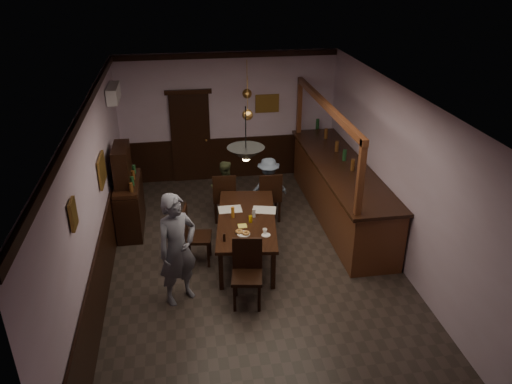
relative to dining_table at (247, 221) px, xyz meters
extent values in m
cube|color=#2D2621|center=(0.08, -0.49, -0.69)|extent=(5.00, 8.00, 0.01)
cube|color=white|center=(0.08, -0.49, 2.31)|extent=(5.00, 8.00, 0.01)
cube|color=#BAA0B6|center=(0.08, 3.51, 0.81)|extent=(5.00, 0.01, 3.00)
cube|color=#BAA0B6|center=(0.08, -4.49, 0.81)|extent=(5.00, 0.01, 3.00)
cube|color=#BAA0B6|center=(-2.42, -0.49, 0.81)|extent=(0.01, 8.00, 3.00)
cube|color=#BAA0B6|center=(2.58, -0.49, 0.81)|extent=(0.01, 8.00, 3.00)
cube|color=black|center=(0.00, 0.00, 0.03)|extent=(1.29, 2.32, 0.06)
cube|color=black|center=(-0.56, -0.95, -0.34)|extent=(0.07, 0.07, 0.69)
cube|color=black|center=(0.28, -1.07, -0.34)|extent=(0.07, 0.07, 0.69)
cube|color=black|center=(-0.28, 1.07, -0.34)|extent=(0.07, 0.07, 0.69)
cube|color=black|center=(0.56, 0.95, -0.34)|extent=(0.07, 0.07, 0.69)
cube|color=black|center=(-0.26, 1.40, -0.20)|extent=(0.48, 0.48, 0.05)
cube|color=black|center=(-0.27, 1.19, 0.10)|extent=(0.46, 0.06, 0.54)
cube|color=black|center=(-0.07, 1.58, -0.45)|extent=(0.04, 0.04, 0.47)
cube|color=black|center=(-0.44, 1.59, -0.45)|extent=(0.04, 0.04, 0.47)
cube|color=black|center=(-0.09, 1.21, -0.45)|extent=(0.04, 0.04, 0.47)
cube|color=black|center=(-0.45, 1.22, -0.45)|extent=(0.04, 0.04, 0.47)
cube|color=black|center=(0.63, 1.28, -0.19)|extent=(0.46, 0.46, 0.05)
cube|color=black|center=(0.63, 1.07, 0.10)|extent=(0.46, 0.04, 0.55)
cube|color=black|center=(0.82, 1.46, -0.45)|extent=(0.04, 0.04, 0.47)
cube|color=black|center=(0.44, 1.46, -0.45)|extent=(0.04, 0.04, 0.47)
cube|color=black|center=(0.82, 1.09, -0.45)|extent=(0.04, 0.04, 0.47)
cube|color=black|center=(0.44, 1.09, -0.45)|extent=(0.04, 0.04, 0.47)
cube|color=black|center=(-0.19, -1.39, -0.19)|extent=(0.53, 0.53, 0.05)
cube|color=black|center=(-0.16, -1.18, 0.10)|extent=(0.46, 0.12, 0.55)
cube|color=black|center=(-0.41, -1.54, -0.45)|extent=(0.04, 0.04, 0.47)
cube|color=black|center=(-0.04, -1.60, -0.45)|extent=(0.04, 0.04, 0.47)
cube|color=black|center=(-0.34, -1.17, -0.45)|extent=(0.04, 0.04, 0.47)
cube|color=black|center=(0.02, -1.23, -0.45)|extent=(0.04, 0.04, 0.47)
cube|color=black|center=(-0.87, -0.08, -0.20)|extent=(0.52, 0.52, 0.05)
cube|color=black|center=(-1.07, -0.05, 0.10)|extent=(0.11, 0.46, 0.54)
cube|color=black|center=(-0.71, -0.29, -0.45)|extent=(0.04, 0.04, 0.47)
cube|color=black|center=(-0.66, 0.07, -0.45)|extent=(0.04, 0.04, 0.47)
cube|color=black|center=(-1.08, -0.24, -0.45)|extent=(0.04, 0.04, 0.47)
cube|color=black|center=(-1.03, 0.13, -0.45)|extent=(0.04, 0.04, 0.47)
imported|color=slate|center=(-1.21, -1.10, 0.23)|extent=(0.80, 0.73, 1.83)
imported|color=#4B5533|center=(-0.23, 1.60, -0.09)|extent=(0.63, 0.52, 1.19)
imported|color=slate|center=(0.66, 1.47, -0.06)|extent=(0.86, 0.57, 1.25)
cube|color=silver|center=(-0.25, 0.37, 0.07)|extent=(0.42, 0.30, 0.01)
cube|color=silver|center=(0.36, 0.25, 0.07)|extent=(0.48, 0.39, 0.01)
cube|color=#E1D353|center=(-0.11, -0.26, 0.07)|extent=(0.17, 0.17, 0.00)
cylinder|color=white|center=(0.23, -0.63, 0.07)|extent=(0.15, 0.15, 0.01)
imported|color=white|center=(0.23, -0.57, 0.11)|extent=(0.09, 0.09, 0.07)
cylinder|color=white|center=(-0.13, -0.54, 0.07)|extent=(0.22, 0.22, 0.01)
torus|color=#C68C47|center=(-0.19, -0.50, 0.10)|extent=(0.13, 0.13, 0.04)
torus|color=#C68C47|center=(-0.09, -0.56, 0.10)|extent=(0.13, 0.13, 0.04)
cylinder|color=yellow|center=(0.05, -0.15, 0.12)|extent=(0.07, 0.07, 0.12)
cylinder|color=#BF721E|center=(-0.23, 0.07, 0.16)|extent=(0.06, 0.06, 0.20)
cylinder|color=silver|center=(0.14, 0.03, 0.14)|extent=(0.06, 0.06, 0.15)
cylinder|color=black|center=(-0.46, -0.71, 0.13)|extent=(0.04, 0.04, 0.14)
cube|color=black|center=(-2.12, 1.29, -0.22)|extent=(0.47, 1.31, 0.94)
cube|color=black|center=(-2.12, 1.29, 0.30)|extent=(0.45, 1.27, 0.08)
cube|color=black|center=(-2.17, 1.29, 0.67)|extent=(0.28, 0.84, 0.75)
cube|color=#4B2414|center=(2.08, 1.13, -0.13)|extent=(0.91, 4.27, 1.12)
cube|color=black|center=(2.06, 1.13, 0.45)|extent=(1.02, 4.37, 0.06)
cube|color=#4B2414|center=(1.67, 1.13, 1.70)|extent=(0.10, 4.16, 0.12)
cube|color=#4B2414|center=(1.67, -0.91, 1.09)|extent=(0.10, 0.10, 1.32)
cube|color=#4B2414|center=(1.67, 3.16, 1.09)|extent=(0.10, 0.10, 1.32)
cube|color=black|center=(-0.82, 3.46, 0.36)|extent=(0.90, 0.06, 2.10)
cube|color=white|center=(-2.30, 2.41, 1.76)|extent=(0.20, 0.85, 0.30)
cube|color=olive|center=(-2.38, -2.09, 1.46)|extent=(0.04, 0.28, 0.36)
cube|color=olive|center=(-2.38, 0.31, 1.01)|extent=(0.04, 0.62, 0.48)
cube|color=olive|center=(0.98, 3.47, 1.11)|extent=(0.55, 0.04, 0.42)
cylinder|color=black|center=(-0.11, -0.79, 1.95)|extent=(0.02, 0.02, 0.73)
cone|color=black|center=(-0.11, -0.79, 1.59)|extent=(0.56, 0.56, 0.22)
sphere|color=#FFD88C|center=(-0.11, -0.79, 1.54)|extent=(0.12, 0.12, 0.12)
cylinder|color=#BF8C3F|center=(0.18, 1.05, 1.96)|extent=(0.02, 0.02, 0.70)
cone|color=#BF8C3F|center=(0.18, 1.05, 1.61)|extent=(0.20, 0.20, 0.22)
sphere|color=#FFD88C|center=(0.18, 1.05, 1.56)|extent=(0.12, 0.12, 0.12)
cylinder|color=#BF8C3F|center=(0.38, 2.52, 1.96)|extent=(0.02, 0.02, 0.70)
cone|color=#BF8C3F|center=(0.38, 2.52, 1.61)|extent=(0.20, 0.20, 0.22)
sphere|color=#FFD88C|center=(0.38, 2.52, 1.56)|extent=(0.12, 0.12, 0.12)
camera|label=1|loc=(-1.04, -7.61, 4.30)|focal=35.00mm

